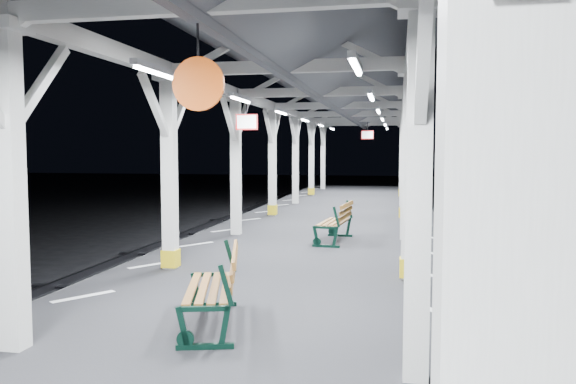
% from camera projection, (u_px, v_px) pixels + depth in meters
% --- Properties ---
extents(ground, '(120.00, 120.00, 0.00)m').
position_uv_depth(ground, '(254.00, 380.00, 7.41)').
color(ground, black).
rests_on(ground, ground).
extents(platform, '(6.00, 50.00, 1.00)m').
position_uv_depth(platform, '(254.00, 344.00, 7.37)').
color(platform, black).
rests_on(platform, ground).
extents(hazard_stripes_left, '(1.00, 48.00, 0.01)m').
position_uv_depth(hazard_stripes_left, '(84.00, 297.00, 7.80)').
color(hazard_stripes_left, silver).
rests_on(hazard_stripes_left, platform).
extents(hazard_stripes_right, '(1.00, 48.00, 0.01)m').
position_uv_depth(hazard_stripes_right, '(448.00, 317.00, 6.86)').
color(hazard_stripes_right, silver).
rests_on(hazard_stripes_right, platform).
extents(canopy, '(5.40, 49.00, 4.65)m').
position_uv_depth(canopy, '(253.00, 29.00, 7.06)').
color(canopy, silver).
rests_on(canopy, platform).
extents(bench_near, '(1.02, 1.75, 0.89)m').
position_uv_depth(bench_near, '(218.00, 285.00, 6.50)').
color(bench_near, black).
rests_on(bench_near, platform).
extents(bench_mid, '(0.75, 1.67, 0.88)m').
position_uv_depth(bench_mid, '(338.00, 221.00, 12.43)').
color(bench_mid, black).
rests_on(bench_mid, platform).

